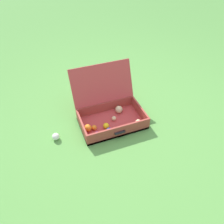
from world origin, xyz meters
TOP-DOWN VIEW (x-y plane):
  - ground_plane at (0.00, 0.00)m, footprint 16.00×16.00m
  - open_suitcase at (-0.09, 0.12)m, footprint 0.67×0.61m
  - stray_ball_on_grass at (-0.68, 0.04)m, footprint 0.07×0.07m

SIDE VIEW (x-z plane):
  - ground_plane at x=0.00m, z-range 0.00..0.00m
  - stray_ball_on_grass at x=-0.68m, z-range 0.00..0.07m
  - open_suitcase at x=-0.09m, z-range -0.14..0.38m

